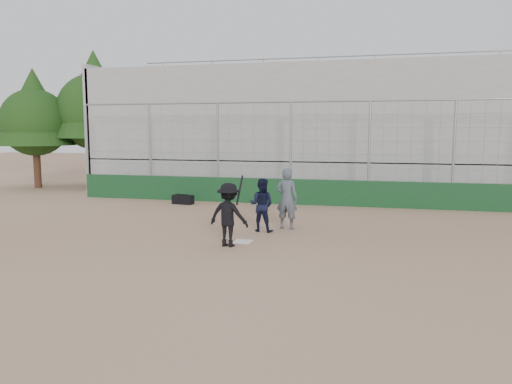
% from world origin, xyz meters
% --- Properties ---
extents(ground, '(90.00, 90.00, 0.00)m').
position_xyz_m(ground, '(0.00, 0.00, 0.00)').
color(ground, '#866148').
rests_on(ground, ground).
extents(home_plate, '(0.44, 0.44, 0.02)m').
position_xyz_m(home_plate, '(0.00, 0.00, 0.01)').
color(home_plate, white).
rests_on(home_plate, ground).
extents(backstop, '(18.10, 0.25, 4.04)m').
position_xyz_m(backstop, '(0.00, 7.00, 0.96)').
color(backstop, '#12391B').
rests_on(backstop, ground).
extents(bleachers, '(20.25, 6.70, 6.98)m').
position_xyz_m(bleachers, '(0.00, 11.95, 2.92)').
color(bleachers, '#959595').
rests_on(bleachers, ground).
extents(tree_left, '(4.48, 4.48, 7.00)m').
position_xyz_m(tree_left, '(-11.00, 11.00, 4.39)').
color(tree_left, '#3A2615').
rests_on(tree_left, ground).
extents(tree_right, '(3.84, 3.84, 6.00)m').
position_xyz_m(tree_right, '(-13.50, 9.50, 3.76)').
color(tree_right, '#372014').
rests_on(tree_right, ground).
extents(batter_at_plate, '(1.12, 0.82, 1.77)m').
position_xyz_m(batter_at_plate, '(-0.22, -0.54, 0.80)').
color(batter_at_plate, black).
rests_on(batter_at_plate, ground).
extents(catcher_crouched, '(0.86, 0.74, 1.06)m').
position_xyz_m(catcher_crouched, '(0.16, 1.42, 0.53)').
color(catcher_crouched, black).
rests_on(catcher_crouched, ground).
extents(umpire, '(0.72, 0.53, 1.63)m').
position_xyz_m(umpire, '(0.78, 2.01, 0.82)').
color(umpire, '#4A525D').
rests_on(umpire, ground).
extents(equipment_bag, '(0.88, 0.48, 0.40)m').
position_xyz_m(equipment_bag, '(-4.13, 5.95, 0.18)').
color(equipment_bag, black).
rests_on(equipment_bag, ground).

